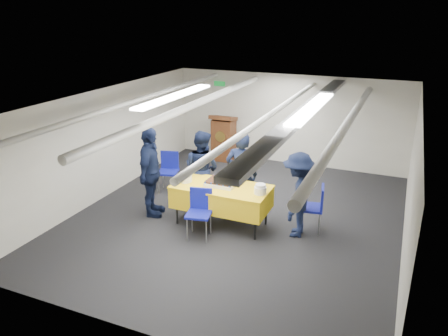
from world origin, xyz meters
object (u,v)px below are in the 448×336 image
(chair_near, at_px, (200,208))
(sailor_c, at_px, (151,173))
(serving_table, at_px, (221,197))
(chair_left, at_px, (169,167))
(sailor_a, at_px, (241,174))
(sheet_cake, at_px, (222,182))
(chair_right, at_px, (316,204))
(podium, at_px, (224,138))
(sailor_b, at_px, (202,169))
(sailor_d, at_px, (298,195))

(chair_near, bearing_deg, sailor_c, 162.78)
(serving_table, xyz_separation_m, chair_left, (-1.73, 1.08, -0.03))
(sailor_a, bearing_deg, sheet_cake, 57.15)
(chair_right, bearing_deg, sailor_a, 175.89)
(sailor_a, bearing_deg, chair_right, 167.29)
(chair_right, bearing_deg, chair_left, 169.16)
(chair_near, distance_m, sailor_a, 1.17)
(podium, distance_m, chair_near, 4.18)
(chair_near, xyz_separation_m, sailor_a, (0.37, 1.07, 0.31))
(chair_right, bearing_deg, serving_table, -165.50)
(podium, height_order, sailor_a, sailor_a)
(chair_right, xyz_separation_m, chair_left, (-3.39, 0.65, 0.00))
(chair_near, height_order, chair_left, same)
(chair_near, bearing_deg, sheet_cake, 75.33)
(sheet_cake, bearing_deg, chair_right, 12.24)
(chair_near, xyz_separation_m, sailor_b, (-0.53, 1.18, 0.26))
(sheet_cake, relative_size, chair_left, 0.64)
(sailor_a, xyz_separation_m, sailor_c, (-1.59, -0.69, 0.04))
(sheet_cake, bearing_deg, serving_table, -68.58)
(chair_near, bearing_deg, podium, 107.36)
(sheet_cake, relative_size, sailor_c, 0.31)
(chair_near, distance_m, sailor_d, 1.73)
(podium, bearing_deg, sailor_c, -89.68)
(sheet_cake, distance_m, podium, 3.67)
(chair_left, bearing_deg, serving_table, -31.86)
(chair_left, distance_m, sailor_d, 3.26)
(chair_near, distance_m, chair_left, 2.24)
(sailor_d, bearing_deg, sailor_c, -87.12)
(serving_table, xyz_separation_m, chair_near, (-0.18, -0.54, -0.03))
(chair_near, xyz_separation_m, sailor_c, (-1.23, 0.38, 0.35))
(sheet_cake, height_order, podium, podium)
(serving_table, bearing_deg, chair_right, 14.50)
(podium, xyz_separation_m, chair_near, (1.25, -3.98, -0.08))
(sheet_cake, xyz_separation_m, podium, (-1.40, 3.39, -0.20))
(sheet_cake, xyz_separation_m, sailor_c, (-1.38, -0.22, 0.07))
(sailor_b, relative_size, sailor_d, 1.03)
(sheet_cake, distance_m, sailor_c, 1.40)
(sailor_a, height_order, sailor_c, sailor_c)
(sailor_b, relative_size, sailor_c, 0.89)
(chair_right, relative_size, sailor_b, 0.55)
(sailor_a, xyz_separation_m, sailor_b, (-0.90, 0.11, -0.06))
(sheet_cake, distance_m, sailor_a, 0.52)
(sheet_cake, distance_m, sailor_d, 1.41)
(serving_table, relative_size, sheet_cake, 3.23)
(serving_table, height_order, sailor_d, sailor_d)
(serving_table, bearing_deg, sailor_a, 70.69)
(sailor_c, height_order, sailor_d, sailor_c)
(chair_left, height_order, sailor_d, sailor_d)
(podium, bearing_deg, chair_right, -44.41)
(chair_left, bearing_deg, sailor_b, -23.00)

